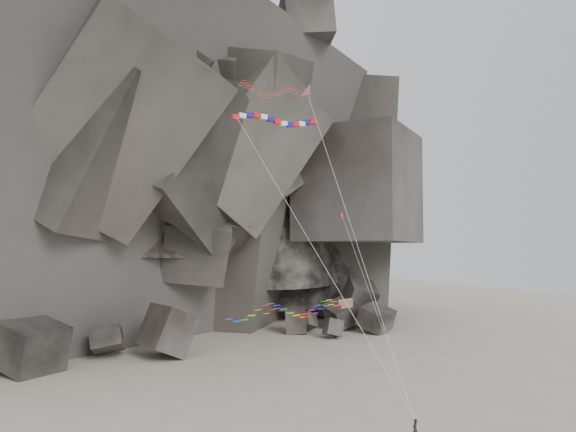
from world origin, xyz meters
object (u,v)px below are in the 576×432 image
banner_kite (277,122)px  pennant_kite (352,245)px  kite_flyer (415,427)px  delta_kite (272,90)px  parafoil_kite (287,310)px

banner_kite → pennant_kite: bearing=-28.8°
kite_flyer → delta_kite: bearing=-80.2°
kite_flyer → banner_kite: 31.79m
parafoil_kite → banner_kite: bearing=89.6°
kite_flyer → parafoil_kite: bearing=-70.2°
kite_flyer → banner_kite: size_ratio=0.07×
banner_kite → pennant_kite: (6.21, -4.46, -12.60)m
pennant_kite → delta_kite: bearing=126.8°
delta_kite → parafoil_kite: 21.90m
pennant_kite → parafoil_kite: bearing=152.3°
parafoil_kite → delta_kite: bearing=101.3°
pennant_kite → banner_kite: bearing=117.8°
delta_kite → pennant_kite: bearing=-33.1°
delta_kite → banner_kite: bearing=31.5°
delta_kite → pennant_kite: (7.25, -3.65, -15.61)m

